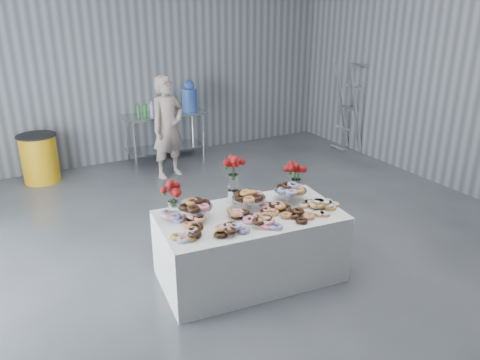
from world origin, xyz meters
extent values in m
plane|color=#393C41|center=(0.00, 0.00, 0.00)|extent=(9.00, 9.00, 0.00)
cube|color=gray|center=(0.00, 4.50, 2.00)|extent=(8.00, 0.04, 4.00)
cube|color=white|center=(-0.08, -0.03, 0.38)|extent=(1.99, 1.19, 0.75)
cube|color=silver|center=(0.49, 4.10, 0.88)|extent=(1.50, 0.60, 0.04)
cube|color=silver|center=(0.49, 4.10, 0.25)|extent=(1.40, 0.55, 0.03)
cylinder|color=silver|center=(-0.16, 3.85, 0.43)|extent=(0.04, 0.04, 0.86)
cylinder|color=silver|center=(1.14, 3.85, 0.43)|extent=(0.04, 0.04, 0.86)
cylinder|color=silver|center=(-0.16, 4.35, 0.43)|extent=(0.04, 0.04, 0.86)
cylinder|color=silver|center=(1.14, 4.35, 0.43)|extent=(0.04, 0.04, 0.86)
cylinder|color=silver|center=(-0.61, 0.18, 0.81)|extent=(0.06, 0.06, 0.12)
cylinder|color=silver|center=(-0.61, 0.18, 0.88)|extent=(0.36, 0.36, 0.01)
cylinder|color=silver|center=(-0.01, 0.12, 0.81)|extent=(0.06, 0.06, 0.12)
cylinder|color=silver|center=(-0.01, 0.12, 0.88)|extent=(0.36, 0.36, 0.01)
cylinder|color=silver|center=(0.48, 0.07, 0.81)|extent=(0.06, 0.06, 0.12)
cylinder|color=silver|center=(0.48, 0.07, 0.88)|extent=(0.36, 0.36, 0.01)
cylinder|color=white|center=(-0.80, 0.30, 0.84)|extent=(0.11, 0.11, 0.18)
cylinder|color=#1E5919|center=(-0.80, 0.30, 0.97)|extent=(0.04, 0.04, 0.18)
cylinder|color=white|center=(0.65, 0.20, 0.84)|extent=(0.11, 0.11, 0.18)
cylinder|color=#1E5919|center=(0.65, 0.20, 0.97)|extent=(0.04, 0.04, 0.18)
cylinder|color=silver|center=(-0.09, 0.33, 0.82)|extent=(0.14, 0.14, 0.15)
cylinder|color=white|center=(-0.09, 0.33, 0.99)|extent=(0.11, 0.11, 0.18)
cylinder|color=#1E5919|center=(-0.09, 0.33, 1.12)|extent=(0.04, 0.04, 0.18)
cylinder|color=#3D6BD0|center=(0.99, 4.10, 1.10)|extent=(0.28, 0.28, 0.40)
sphere|color=#3D6BD0|center=(0.99, 4.10, 1.36)|extent=(0.20, 0.20, 0.20)
imported|color=#CC8C93|center=(0.26, 3.32, 0.85)|extent=(0.71, 0.57, 1.70)
cylinder|color=orange|center=(-1.69, 4.10, 0.39)|extent=(0.57, 0.57, 0.77)
cylinder|color=black|center=(-1.69, 4.10, 0.78)|extent=(0.62, 0.62, 0.02)
camera|label=1|loc=(-2.28, -3.84, 2.87)|focal=35.00mm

